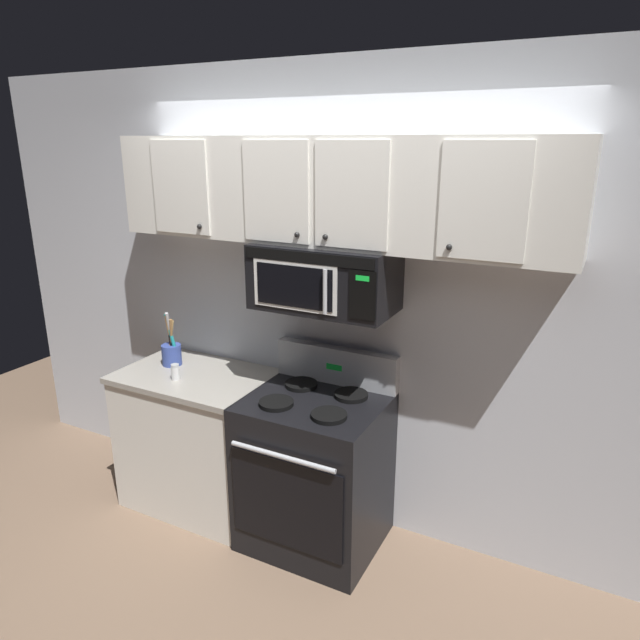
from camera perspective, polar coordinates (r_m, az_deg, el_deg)
ground_plane at (r=3.39m, az=-4.17°, el=-24.70°), size 8.00×8.00×0.00m
back_wall at (r=3.34m, az=2.35°, el=1.38°), size 5.20×0.10×2.70m
stove_range at (r=3.40m, az=-0.52°, el=-14.61°), size 0.76×0.69×1.12m
over_range_microwave at (r=3.07m, az=0.43°, el=4.27°), size 0.76×0.43×0.35m
upper_cabinets at (r=3.03m, az=0.72°, el=12.71°), size 2.50×0.36×0.55m
counter_segment at (r=3.83m, az=-11.91°, el=-11.42°), size 0.93×0.65×0.90m
utensil_crock_blue at (r=3.77m, az=-14.58°, el=-2.95°), size 0.12×0.12×0.36m
salt_shaker at (r=3.55m, az=-14.21°, el=-5.04°), size 0.05×0.05×0.10m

